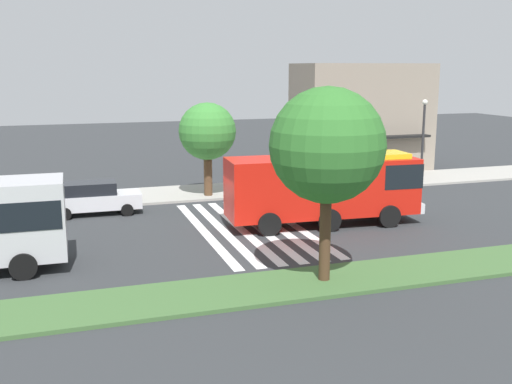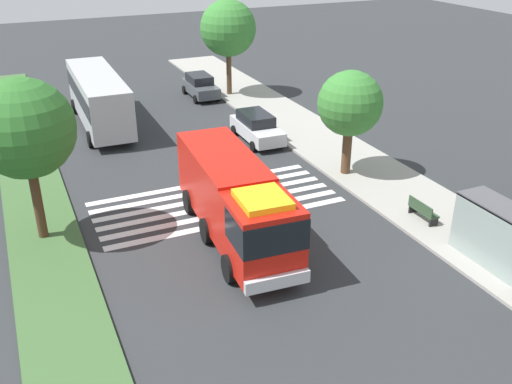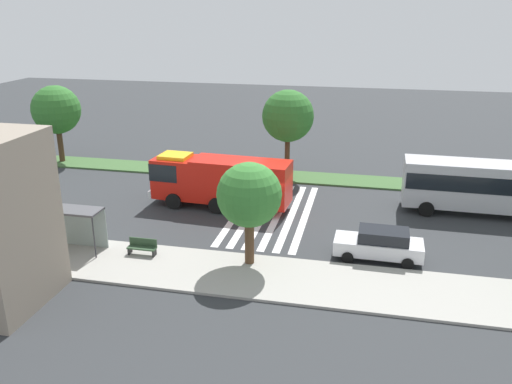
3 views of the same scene
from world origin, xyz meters
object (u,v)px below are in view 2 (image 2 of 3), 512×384
sidewalk_tree_far_west (228,28)px  sidewalk_tree_west (350,104)px  bus_stop_shelter (493,224)px  fire_truck (236,200)px  median_tree_far_west (24,129)px  parked_car_mid (257,127)px  parked_car_west (200,86)px  bench_near_shelter (422,210)px  transit_bus (99,96)px

sidewalk_tree_far_west → sidewalk_tree_west: size_ratio=1.28×
bus_stop_shelter → sidewalk_tree_west: size_ratio=0.63×
fire_truck → sidewalk_tree_far_west: size_ratio=1.38×
bus_stop_shelter → median_tree_far_west: size_ratio=0.51×
sidewalk_tree_west → median_tree_far_west: size_ratio=0.80×
parked_car_mid → sidewalk_tree_far_west: size_ratio=0.67×
bus_stop_shelter → sidewalk_tree_west: 10.19m
parked_car_west → sidewalk_tree_far_west: (0.48, 2.20, 4.22)m
fire_truck → bench_near_shelter: fire_truck is taller
parked_car_west → transit_bus: bearing=-64.2°
transit_bus → bench_near_shelter: bearing=-150.1°
fire_truck → bus_stop_shelter: bearing=58.5°
sidewalk_tree_far_west → parked_car_west: bearing=-102.3°
median_tree_far_west → parked_car_mid: bearing=118.5°
fire_truck → bus_stop_shelter: (5.83, 8.30, -0.08)m
parked_car_mid → bench_near_shelter: 12.96m
sidewalk_tree_west → parked_car_mid: bearing=-161.9°
bus_stop_shelter → sidewalk_tree_west: (-9.97, -0.27, 2.05)m
parked_car_mid → sidewalk_tree_far_west: sidewalk_tree_far_west is taller
bench_near_shelter → sidewalk_tree_far_west: bearing=-179.2°
parked_car_mid → bus_stop_shelter: (16.71, 2.47, 1.00)m
fire_truck → parked_car_mid: bearing=155.4°
parked_car_mid → sidewalk_tree_west: sidewalk_tree_west is taller
parked_car_west → bench_near_shelter: bearing=7.0°
transit_bus → fire_truck: bearing=-171.2°
transit_bus → sidewalk_tree_west: (13.44, 10.46, 1.86)m
bench_near_shelter → parked_car_mid: bearing=-168.9°
bus_stop_shelter → median_tree_far_west: (-9.46, -15.82, 3.10)m
parked_car_mid → transit_bus: (-6.70, -8.26, 1.18)m
transit_bus → median_tree_far_west: bearing=160.8°
fire_truck → transit_bus: fire_truck is taller
fire_truck → transit_bus: bearing=-168.5°
parked_car_west → median_tree_far_west: 22.61m
parked_car_mid → bench_near_shelter: bearing=12.3°
bench_near_shelter → median_tree_far_west: (-5.46, -15.84, 4.40)m
fire_truck → transit_bus: size_ratio=0.93×
bus_stop_shelter → transit_bus: bearing=-155.4°
transit_bus → median_tree_far_west: median_tree_far_west is taller
fire_truck → median_tree_far_west: (-3.63, -7.52, 3.02)m
sidewalk_tree_far_west → transit_bus: bearing=-72.2°
parked_car_mid → sidewalk_tree_west: size_ratio=0.86×
sidewalk_tree_far_west → sidewalk_tree_west: (16.79, 0.00, -1.17)m
transit_bus → bench_near_shelter: (19.41, 10.76, -1.48)m
bus_stop_shelter → sidewalk_tree_far_west: (-26.76, -0.27, 3.22)m
fire_truck → median_tree_far_west: 8.88m
sidewalk_tree_west → parked_car_west: bearing=-172.7°
parked_car_west → median_tree_far_west: (17.79, -13.34, 4.10)m
fire_truck → sidewalk_tree_west: sidewalk_tree_west is taller
parked_car_mid → bench_near_shelter: size_ratio=2.97×
fire_truck → sidewalk_tree_far_west: bearing=162.6°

